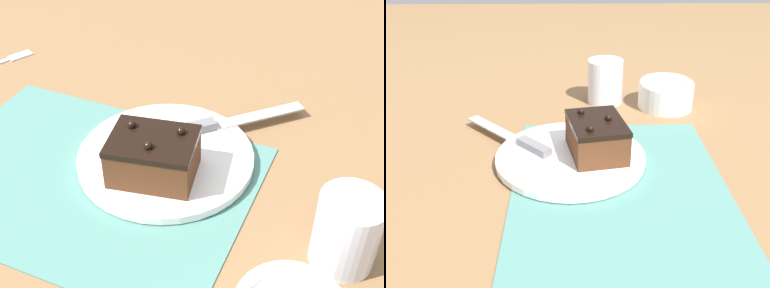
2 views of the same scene
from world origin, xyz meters
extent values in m
plane|color=olive|center=(0.00, 0.00, 0.00)|extent=(3.00, 3.00, 0.00)
cube|color=slate|center=(0.00, 0.00, 0.00)|extent=(0.46, 0.34, 0.00)
cylinder|color=white|center=(0.09, 0.08, 0.01)|extent=(0.26, 0.26, 0.01)
cube|color=#512D19|center=(0.09, 0.03, 0.04)|extent=(0.13, 0.11, 0.05)
cube|color=black|center=(0.09, 0.03, 0.07)|extent=(0.13, 0.11, 0.01)
sphere|color=black|center=(0.05, 0.05, 0.08)|extent=(0.01, 0.01, 0.01)
sphere|color=black|center=(0.09, 0.01, 0.08)|extent=(0.01, 0.01, 0.01)
sphere|color=black|center=(0.12, 0.06, 0.08)|extent=(0.01, 0.01, 0.01)
cube|color=slate|center=(0.10, 0.14, 0.02)|extent=(0.07, 0.06, 0.01)
cube|color=#B7BABF|center=(0.18, 0.22, 0.02)|extent=(0.13, 0.12, 0.00)
cylinder|color=white|center=(0.36, 0.00, 0.05)|extent=(0.08, 0.08, 0.10)
cube|color=#B7BABF|center=(-0.31, 0.25, 0.00)|extent=(0.04, 0.05, 0.01)
camera|label=1|loc=(0.36, -0.46, 0.51)|focal=50.00mm
camera|label=2|loc=(-0.59, 0.08, 0.40)|focal=42.00mm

